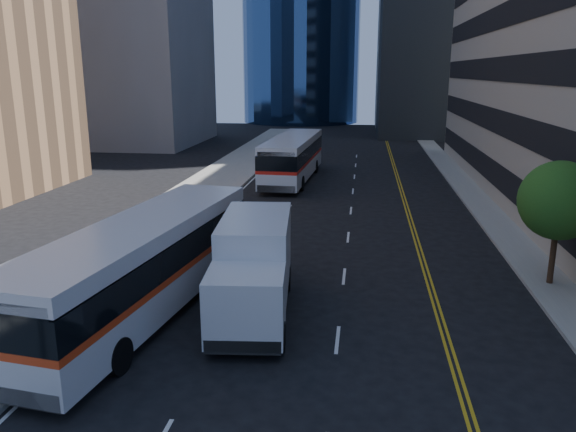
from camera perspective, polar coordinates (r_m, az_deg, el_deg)
The scene contains 7 objects.
ground at distance 17.45m, azimuth 3.02°, elevation -15.28°, with size 160.00×160.00×0.00m, color black.
sidewalk_west at distance 42.63m, azimuth -8.38°, elevation 2.72°, with size 5.00×90.00×0.15m, color gray.
sidewalk_east at distance 41.76m, azimuth 18.32°, elevation 1.89°, with size 2.00×90.00×0.15m, color gray.
street_tree at distance 24.92m, azimuth 25.86°, elevation 1.41°, with size 3.20×3.20×5.10m.
bus_front at distance 20.98m, azimuth -14.49°, elevation -4.77°, with size 4.66×13.80×3.49m.
bus_rear at distance 45.79m, azimuth 0.50°, elevation 6.04°, with size 3.65×13.79×3.52m.
box_truck at distance 20.32m, azimuth -3.52°, elevation -5.23°, with size 3.14×7.38×3.44m.
Camera 1 is at (1.13, -15.11, 8.66)m, focal length 35.00 mm.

